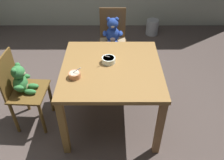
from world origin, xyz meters
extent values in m
cube|color=#4B3F3B|center=(0.00, 0.00, -0.02)|extent=(5.20, 5.20, 0.04)
cube|color=olive|center=(0.00, 0.00, 0.74)|extent=(1.02, 1.02, 0.04)
cube|color=olive|center=(-0.46, -0.46, 0.36)|extent=(0.07, 0.07, 0.71)
cube|color=brown|center=(0.46, -0.46, 0.36)|extent=(0.07, 0.07, 0.71)
cube|color=brown|center=(-0.46, 0.46, 0.36)|extent=(0.07, 0.07, 0.71)
cube|color=olive|center=(0.46, 0.46, 0.36)|extent=(0.07, 0.07, 0.71)
cube|color=brown|center=(0.02, 0.90, 0.45)|extent=(0.39, 0.42, 0.02)
cube|color=brown|center=(0.01, 1.10, 0.70)|extent=(0.36, 0.02, 0.47)
cylinder|color=brown|center=(-0.15, 0.72, 0.22)|extent=(0.04, 0.04, 0.44)
cylinder|color=brown|center=(0.18, 0.72, 0.22)|extent=(0.04, 0.04, 0.44)
cylinder|color=brown|center=(-0.15, 1.07, 0.22)|extent=(0.04, 0.04, 0.44)
cylinder|color=brown|center=(0.18, 1.08, 0.22)|extent=(0.04, 0.04, 0.44)
cube|color=tan|center=(0.02, 0.90, 0.48)|extent=(0.36, 0.39, 0.04)
ellipsoid|color=navy|center=(0.01, 0.97, 0.61)|extent=(0.19, 0.16, 0.22)
ellipsoid|color=beige|center=(0.02, 0.92, 0.60)|extent=(0.10, 0.06, 0.13)
sphere|color=navy|center=(0.01, 0.96, 0.77)|extent=(0.15, 0.15, 0.15)
ellipsoid|color=beige|center=(0.02, 0.90, 0.76)|extent=(0.06, 0.05, 0.05)
sphere|color=navy|center=(-0.04, 0.97, 0.83)|extent=(0.06, 0.06, 0.06)
sphere|color=navy|center=(0.07, 0.97, 0.83)|extent=(0.06, 0.06, 0.06)
ellipsoid|color=navy|center=(-0.09, 0.94, 0.64)|extent=(0.06, 0.12, 0.06)
ellipsoid|color=navy|center=(0.12, 0.95, 0.64)|extent=(0.06, 0.12, 0.06)
ellipsoid|color=navy|center=(-0.04, 0.86, 0.53)|extent=(0.07, 0.14, 0.07)
ellipsoid|color=navy|center=(0.07, 0.86, 0.53)|extent=(0.07, 0.14, 0.07)
cube|color=brown|center=(-0.89, -0.04, 0.45)|extent=(0.39, 0.43, 0.02)
cube|color=brown|center=(-1.07, -0.03, 0.68)|extent=(0.04, 0.38, 0.43)
cylinder|color=brown|center=(-0.75, -0.22, 0.22)|extent=(0.04, 0.04, 0.44)
cylinder|color=brown|center=(-0.73, 0.13, 0.22)|extent=(0.04, 0.04, 0.44)
cylinder|color=brown|center=(-1.06, -0.20, 0.22)|extent=(0.04, 0.04, 0.44)
cylinder|color=brown|center=(-1.04, 0.14, 0.22)|extent=(0.04, 0.04, 0.44)
ellipsoid|color=#357B3E|center=(-0.96, -0.04, 0.56)|extent=(0.16, 0.18, 0.20)
ellipsoid|color=#C9C28B|center=(-0.91, -0.04, 0.55)|extent=(0.06, 0.10, 0.12)
sphere|color=#357B3E|center=(-0.95, -0.04, 0.71)|extent=(0.14, 0.14, 0.14)
ellipsoid|color=#C9C28B|center=(-0.90, -0.04, 0.70)|extent=(0.05, 0.06, 0.04)
sphere|color=#357B3E|center=(-0.96, -0.08, 0.77)|extent=(0.05, 0.05, 0.05)
sphere|color=#357B3E|center=(-0.95, 0.01, 0.77)|extent=(0.05, 0.05, 0.05)
ellipsoid|color=#357B3E|center=(-0.94, -0.13, 0.59)|extent=(0.11, 0.06, 0.05)
ellipsoid|color=#357B3E|center=(-0.93, 0.06, 0.59)|extent=(0.11, 0.06, 0.05)
ellipsoid|color=#357B3E|center=(-0.86, -0.09, 0.50)|extent=(0.13, 0.07, 0.06)
ellipsoid|color=#357B3E|center=(-0.85, 0.01, 0.50)|extent=(0.13, 0.07, 0.06)
cylinder|color=#BD774D|center=(-0.35, -0.17, 0.78)|extent=(0.12, 0.12, 0.05)
cylinder|color=#BD774D|center=(-0.35, -0.17, 0.76)|extent=(0.06, 0.06, 0.01)
cylinder|color=beige|center=(-0.35, -0.17, 0.81)|extent=(0.10, 0.10, 0.01)
cylinder|color=#BCBCC1|center=(-0.32, -0.17, 0.84)|extent=(0.08, 0.01, 0.06)
ellipsoid|color=#BCBCC1|center=(-0.36, -0.17, 0.80)|extent=(0.03, 0.02, 0.01)
cylinder|color=silver|center=(-0.03, 0.08, 0.78)|extent=(0.14, 0.14, 0.06)
cylinder|color=silver|center=(-0.03, 0.08, 0.76)|extent=(0.08, 0.08, 0.01)
cylinder|color=beige|center=(-0.03, 0.08, 0.81)|extent=(0.12, 0.12, 0.01)
cylinder|color=#BCBCC1|center=(-0.05, 0.06, 0.85)|extent=(0.08, 0.07, 0.07)
ellipsoid|color=#BCBCC1|center=(-0.02, 0.09, 0.80)|extent=(0.04, 0.04, 0.01)
cylinder|color=#93969B|center=(0.77, 2.15, 0.14)|extent=(0.23, 0.23, 0.28)
camera|label=1|loc=(0.01, -1.94, 2.14)|focal=37.69mm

